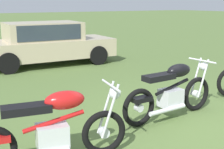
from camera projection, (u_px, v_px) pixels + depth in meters
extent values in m
plane|color=#567038|center=(184.00, 121.00, 5.51)|extent=(120.00, 120.00, 0.00)
torus|color=black|center=(104.00, 133.00, 4.25)|extent=(0.64, 0.22, 0.63)
cylinder|color=silver|center=(104.00, 133.00, 4.25)|extent=(0.16, 0.13, 0.14)
cylinder|color=silver|center=(106.00, 107.00, 4.27)|extent=(0.27, 0.09, 0.74)
cylinder|color=silver|center=(110.00, 111.00, 4.11)|extent=(0.27, 0.09, 0.74)
cube|color=silver|center=(52.00, 136.00, 3.98)|extent=(0.45, 0.37, 0.32)
cylinder|color=red|center=(54.00, 121.00, 3.95)|extent=(0.79, 0.22, 0.23)
ellipsoid|color=red|center=(65.00, 100.00, 3.94)|extent=(0.56, 0.36, 0.24)
cube|color=black|center=(26.00, 109.00, 3.78)|extent=(0.64, 0.36, 0.10)
cylinder|color=silver|center=(111.00, 85.00, 4.13)|extent=(0.16, 0.63, 0.03)
sphere|color=silver|center=(115.00, 94.00, 4.18)|extent=(0.19, 0.19, 0.16)
torus|color=black|center=(196.00, 94.00, 5.98)|extent=(0.67, 0.10, 0.67)
torus|color=black|center=(139.00, 108.00, 5.20)|extent=(0.67, 0.10, 0.67)
cylinder|color=silver|center=(196.00, 94.00, 5.98)|extent=(0.14, 0.10, 0.14)
cylinder|color=silver|center=(139.00, 108.00, 5.20)|extent=(0.14, 0.10, 0.14)
cylinder|color=silver|center=(196.00, 76.00, 6.02)|extent=(0.27, 0.04, 0.72)
cylinder|color=silver|center=(203.00, 78.00, 5.87)|extent=(0.27, 0.04, 0.72)
cube|color=silver|center=(171.00, 98.00, 5.59)|extent=(0.41, 0.31, 0.32)
cylinder|color=black|center=(172.00, 87.00, 5.56)|extent=(0.79, 0.08, 0.22)
ellipsoid|color=black|center=(179.00, 70.00, 5.58)|extent=(0.53, 0.27, 0.24)
cube|color=black|center=(159.00, 77.00, 5.33)|extent=(0.60, 0.25, 0.10)
cube|color=black|center=(142.00, 99.00, 5.20)|extent=(0.36, 0.19, 0.08)
cylinder|color=silver|center=(202.00, 61.00, 5.89)|extent=(0.05, 0.64, 0.03)
sphere|color=silver|center=(204.00, 66.00, 5.95)|extent=(0.16, 0.16, 0.16)
cylinder|color=silver|center=(168.00, 110.00, 5.38)|extent=(0.80, 0.10, 0.08)
cube|color=#BCAD8C|center=(48.00, 48.00, 10.40)|extent=(4.45, 2.00, 0.60)
cube|color=#BCAD8C|center=(43.00, 31.00, 10.19)|extent=(2.49, 1.70, 0.60)
cube|color=#2D3842|center=(43.00, 31.00, 10.19)|extent=(2.13, 1.71, 0.48)
cylinder|color=black|center=(79.00, 49.00, 11.82)|extent=(0.65, 0.26, 0.64)
cylinder|color=black|center=(98.00, 55.00, 10.47)|extent=(0.65, 0.26, 0.64)
cylinder|color=black|center=(8.00, 63.00, 9.08)|extent=(0.65, 0.26, 0.64)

